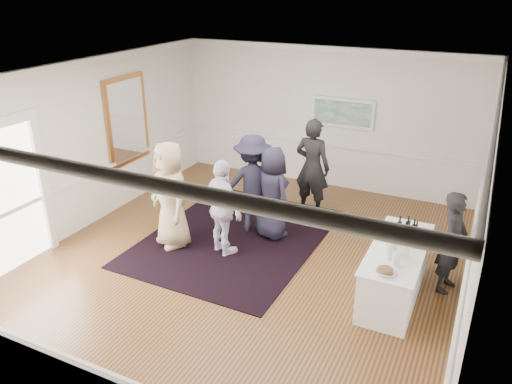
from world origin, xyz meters
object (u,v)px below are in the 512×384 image
at_px(guest_lilac, 223,208).
at_px(guest_navy, 272,193).
at_px(serving_table, 395,271).
at_px(ice_bucket, 403,237).
at_px(guest_dark_a, 253,184).
at_px(guest_green, 169,194).
at_px(guest_dark_b, 312,167).
at_px(bartender, 453,242).
at_px(nut_bowl, 386,271).
at_px(guest_tan, 171,195).

relative_size(guest_lilac, guest_navy, 0.99).
height_order(serving_table, guest_lilac, guest_lilac).
height_order(serving_table, ice_bucket, ice_bucket).
xyz_separation_m(guest_lilac, guest_dark_a, (0.06, 1.04, 0.08)).
xyz_separation_m(guest_green, guest_dark_b, (2.06, 2.07, 0.18)).
xyz_separation_m(bartender, guest_dark_b, (-2.89, 1.69, 0.19)).
height_order(guest_green, nut_bowl, guest_green).
bearing_deg(guest_dark_a, guest_dark_b, -152.68).
bearing_deg(guest_dark_a, guest_tan, 16.98).
bearing_deg(guest_green, serving_table, 37.77).
relative_size(serving_table, guest_dark_b, 1.01).
distance_m(guest_tan, guest_dark_b, 2.98).
height_order(serving_table, guest_dark_b, guest_dark_b).
height_order(bartender, guest_navy, guest_navy).
relative_size(bartender, ice_bucket, 6.31).
bearing_deg(nut_bowl, guest_tan, 170.47).
bearing_deg(serving_table, nut_bowl, -91.35).
distance_m(guest_tan, guest_dark_a, 1.57).
xyz_separation_m(guest_lilac, nut_bowl, (2.98, -0.78, -0.01)).
distance_m(guest_lilac, ice_bucket, 3.03).
distance_m(guest_green, ice_bucket, 4.27).
bearing_deg(bartender, guest_green, 106.27).
bearing_deg(guest_navy, guest_tan, 64.56).
distance_m(guest_green, guest_dark_b, 2.93).
relative_size(serving_table, bartender, 1.25).
xyz_separation_m(guest_dark_a, ice_bucket, (2.96, -0.88, -0.01)).
relative_size(guest_dark_b, guest_navy, 1.15).
bearing_deg(guest_navy, guest_lilac, 91.34).
height_order(bartender, guest_lilac, guest_lilac).
height_order(guest_lilac, nut_bowl, guest_lilac).
relative_size(guest_tan, ice_bucket, 7.57).
relative_size(guest_navy, nut_bowl, 6.40).
bearing_deg(guest_tan, guest_green, 160.96).
height_order(guest_tan, ice_bucket, guest_tan).
relative_size(bartender, guest_navy, 0.93).
height_order(serving_table, guest_navy, guest_navy).
distance_m(ice_bucket, nut_bowl, 0.95).
relative_size(guest_lilac, guest_dark_b, 0.87).
xyz_separation_m(guest_dark_a, nut_bowl, (2.91, -1.83, -0.09)).
xyz_separation_m(guest_green, nut_bowl, (4.22, -0.96, 0.04)).
height_order(guest_green, guest_dark_a, guest_dark_a).
bearing_deg(bartender, guest_dark_a, 94.25).
bearing_deg(serving_table, guest_dark_a, 160.67).
relative_size(guest_tan, guest_lilac, 1.12).
bearing_deg(ice_bucket, guest_dark_b, 136.60).
xyz_separation_m(guest_tan, ice_bucket, (4.02, 0.28, -0.04)).
bearing_deg(ice_bucket, serving_table, -100.54).
xyz_separation_m(serving_table, bartender, (0.71, 0.54, 0.40)).
bearing_deg(guest_lilac, nut_bowl, -167.75).
height_order(guest_dark_a, ice_bucket, guest_dark_a).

